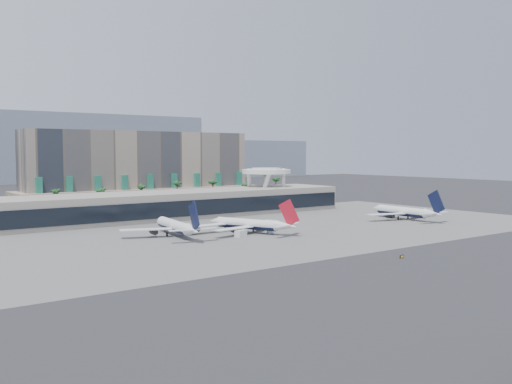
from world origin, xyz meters
TOP-DOWN VIEW (x-y plane):
  - ground at (0.00, 0.00)m, footprint 900.00×900.00m
  - apron_pad at (0.00, 55.00)m, footprint 260.00×130.00m
  - mountain_ridge at (27.88, 470.00)m, footprint 680.00×60.00m
  - hotel at (10.00, 174.41)m, footprint 140.00×30.00m
  - terminal at (0.00, 109.84)m, footprint 170.00×32.50m
  - saucer_structure at (55.00, 116.00)m, footprint 26.00×26.00m
  - palm_row at (7.00, 145.00)m, footprint 157.80×2.80m
  - airliner_left at (-32.26, 55.72)m, footprint 40.06×41.51m
  - airliner_centre at (-6.10, 45.98)m, footprint 36.02×37.16m
  - airliner_right at (75.29, 39.90)m, footprint 40.28×41.53m
  - service_vehicle_a at (-14.39, 40.53)m, footprint 5.28×3.87m
  - service_vehicle_b at (-0.26, 40.63)m, footprint 3.61×2.64m
  - taxiway_sign at (-1.14, -20.89)m, footprint 2.01×0.69m

SIDE VIEW (x-z plane):
  - ground at x=0.00m, z-range 0.00..0.00m
  - apron_pad at x=0.00m, z-range 0.00..0.06m
  - taxiway_sign at x=-1.14m, z-range 0.00..0.90m
  - service_vehicle_b at x=-0.26m, z-range 0.00..1.66m
  - service_vehicle_a at x=-14.39m, z-range 0.00..2.33m
  - airliner_centre at x=-6.10m, z-range -3.35..10.17m
  - airliner_right at x=75.29m, z-range -3.55..10.78m
  - airliner_left at x=-32.26m, z-range -3.56..10.82m
  - terminal at x=0.00m, z-range -0.73..13.77m
  - palm_row at x=7.00m, z-range 3.95..17.05m
  - hotel at x=10.00m, z-range -4.19..37.81m
  - saucer_structure at x=55.00m, z-range 7.51..29.40m
  - mountain_ridge at x=27.88m, z-range -5.11..64.89m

